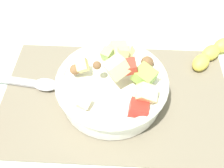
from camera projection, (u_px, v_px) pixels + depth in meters
name	position (u px, v px, depth m)	size (l,w,h in m)	color
ground_plane	(116.00, 98.00, 0.59)	(2.40, 2.40, 0.00)	silver
placemat	(116.00, 97.00, 0.59)	(0.51, 0.32, 0.01)	#756B56
salad_bowl	(113.00, 86.00, 0.56)	(0.24, 0.24, 0.13)	white
serving_spoon	(25.00, 82.00, 0.61)	(0.24, 0.06, 0.01)	#B7B7BC
banana_whole	(212.00, 53.00, 0.66)	(0.13, 0.13, 0.04)	yellow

